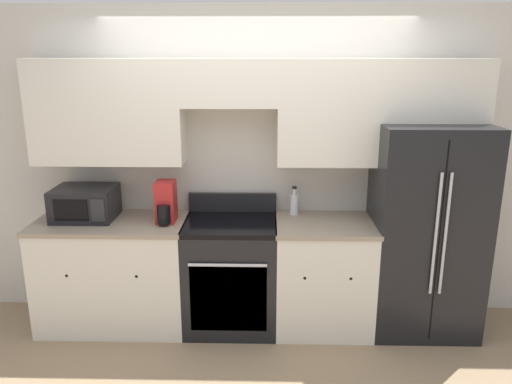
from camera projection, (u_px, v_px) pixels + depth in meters
name	position (u px, v px, depth m)	size (l,w,h in m)	color
ground_plane	(255.00, 344.00, 3.95)	(12.00, 12.00, 0.00)	#937A5B
wall_back	(258.00, 144.00, 4.10)	(8.00, 0.39, 2.60)	beige
lower_cabinets_left	(115.00, 273.00, 4.15)	(1.22, 0.64, 0.91)	silver
lower_cabinets_right	(323.00, 275.00, 4.11)	(0.80, 0.64, 0.91)	silver
oven_range	(231.00, 273.00, 4.13)	(0.75, 0.65, 1.07)	black
refrigerator	(424.00, 229.00, 4.03)	(0.84, 0.74, 1.71)	black
microwave	(85.00, 203.00, 4.06)	(0.48, 0.40, 0.26)	black
bottle	(294.00, 203.00, 4.17)	(0.08, 0.08, 0.24)	silver
coffee_maker	(166.00, 203.00, 3.97)	(0.15, 0.25, 0.33)	#B22323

